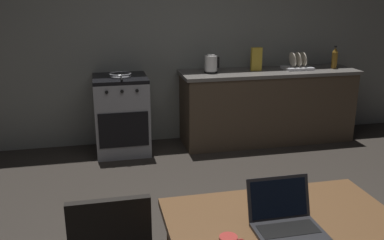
{
  "coord_description": "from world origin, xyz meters",
  "views": [
    {
      "loc": [
        -0.71,
        -2.47,
        1.8
      ],
      "look_at": [
        0.0,
        0.73,
        0.8
      ],
      "focal_mm": 39.42,
      "sensor_mm": 36.0,
      "label": 1
    }
  ],
  "objects_px": {
    "laptop": "(286,221)",
    "frying_pan": "(120,75)",
    "cereal_box": "(256,59)",
    "dish_rack": "(297,65)",
    "electric_kettle": "(211,64)",
    "stove_oven": "(122,115)",
    "bottle": "(335,58)"
  },
  "relations": [
    {
      "from": "electric_kettle",
      "to": "bottle",
      "type": "height_order",
      "value": "bottle"
    },
    {
      "from": "electric_kettle",
      "to": "dish_rack",
      "type": "height_order",
      "value": "electric_kettle"
    },
    {
      "from": "electric_kettle",
      "to": "cereal_box",
      "type": "bearing_deg",
      "value": 2.02
    },
    {
      "from": "stove_oven",
      "to": "dish_rack",
      "type": "distance_m",
      "value": 2.21
    },
    {
      "from": "stove_oven",
      "to": "frying_pan",
      "type": "distance_m",
      "value": 0.47
    },
    {
      "from": "frying_pan",
      "to": "stove_oven",
      "type": "bearing_deg",
      "value": 103.19
    },
    {
      "from": "laptop",
      "to": "frying_pan",
      "type": "distance_m",
      "value": 3.12
    },
    {
      "from": "bottle",
      "to": "frying_pan",
      "type": "bearing_deg",
      "value": 179.53
    },
    {
      "from": "stove_oven",
      "to": "laptop",
      "type": "distance_m",
      "value": 3.16
    },
    {
      "from": "stove_oven",
      "to": "laptop",
      "type": "height_order",
      "value": "laptop"
    },
    {
      "from": "laptop",
      "to": "electric_kettle",
      "type": "bearing_deg",
      "value": 77.74
    },
    {
      "from": "frying_pan",
      "to": "dish_rack",
      "type": "xyz_separation_m",
      "value": [
        2.15,
        0.03,
        0.02
      ]
    },
    {
      "from": "bottle",
      "to": "frying_pan",
      "type": "height_order",
      "value": "bottle"
    },
    {
      "from": "cereal_box",
      "to": "dish_rack",
      "type": "distance_m",
      "value": 0.54
    },
    {
      "from": "electric_kettle",
      "to": "cereal_box",
      "type": "height_order",
      "value": "cereal_box"
    },
    {
      "from": "cereal_box",
      "to": "dish_rack",
      "type": "xyz_separation_m",
      "value": [
        0.53,
        -0.02,
        -0.09
      ]
    },
    {
      "from": "stove_oven",
      "to": "bottle",
      "type": "bearing_deg",
      "value": -1.04
    },
    {
      "from": "stove_oven",
      "to": "dish_rack",
      "type": "bearing_deg",
      "value": 0.07
    },
    {
      "from": "stove_oven",
      "to": "frying_pan",
      "type": "bearing_deg",
      "value": -76.81
    },
    {
      "from": "electric_kettle",
      "to": "dish_rack",
      "type": "bearing_deg",
      "value": 0.0
    },
    {
      "from": "dish_rack",
      "to": "laptop",
      "type": "bearing_deg",
      "value": -116.76
    },
    {
      "from": "cereal_box",
      "to": "dish_rack",
      "type": "height_order",
      "value": "cereal_box"
    },
    {
      "from": "electric_kettle",
      "to": "frying_pan",
      "type": "relative_size",
      "value": 0.51
    },
    {
      "from": "electric_kettle",
      "to": "bottle",
      "type": "relative_size",
      "value": 0.78
    },
    {
      "from": "stove_oven",
      "to": "electric_kettle",
      "type": "distance_m",
      "value": 1.19
    },
    {
      "from": "laptop",
      "to": "bottle",
      "type": "relative_size",
      "value": 1.15
    },
    {
      "from": "laptop",
      "to": "frying_pan",
      "type": "relative_size",
      "value": 0.75
    },
    {
      "from": "electric_kettle",
      "to": "bottle",
      "type": "xyz_separation_m",
      "value": [
        1.56,
        -0.05,
        0.03
      ]
    },
    {
      "from": "laptop",
      "to": "frying_pan",
      "type": "bearing_deg",
      "value": 97.15
    },
    {
      "from": "frying_pan",
      "to": "dish_rack",
      "type": "height_order",
      "value": "dish_rack"
    },
    {
      "from": "electric_kettle",
      "to": "dish_rack",
      "type": "relative_size",
      "value": 0.64
    },
    {
      "from": "cereal_box",
      "to": "stove_oven",
      "type": "bearing_deg",
      "value": -179.21
    }
  ]
}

